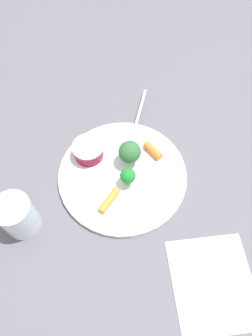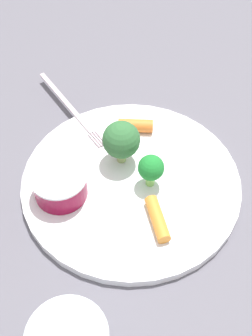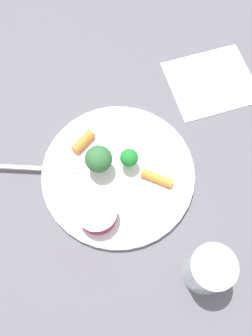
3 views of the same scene
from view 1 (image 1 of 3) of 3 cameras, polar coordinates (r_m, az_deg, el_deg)
name	(u,v)px [view 1 (image 1 of 3)]	position (r m, az deg, el deg)	size (l,w,h in m)	color
ground_plane	(123,176)	(0.64, -0.65, -1.58)	(2.40, 2.40, 0.00)	#58555F
plate	(123,175)	(0.64, -0.66, -1.32)	(0.27, 0.27, 0.01)	white
sauce_cup	(89,150)	(0.64, -7.08, 3.31)	(0.07, 0.07, 0.03)	maroon
broccoli_floret_0	(128,176)	(0.60, 0.34, -1.54)	(0.03, 0.03, 0.05)	#7DC55B
broccoli_floret_1	(130,152)	(0.61, 0.70, 3.01)	(0.05, 0.05, 0.06)	#94AB65
carrot_stick_0	(109,200)	(0.60, -3.17, -6.07)	(0.02, 0.02, 0.06)	orange
carrot_stick_1	(153,151)	(0.65, 5.13, 3.30)	(0.02, 0.02, 0.05)	orange
fork	(138,118)	(0.71, 2.22, 9.32)	(0.17, 0.07, 0.00)	#C2ACB7
drinking_glass	(18,216)	(0.59, -19.75, -8.49)	(0.07, 0.07, 0.09)	silver
napkin	(213,283)	(0.59, 16.10, -20.14)	(0.16, 0.14, 0.00)	white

